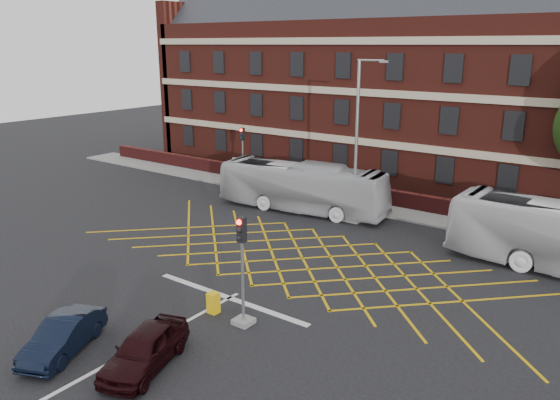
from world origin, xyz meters
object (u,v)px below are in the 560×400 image
Objects in this scene: traffic_light_near at (243,281)px; car_maroon at (145,349)px; traffic_light_far at (243,161)px; bus_left at (302,187)px; car_navy at (63,336)px; utility_cabinet at (213,303)px; direction_signs at (238,168)px; street_lamp at (356,167)px.

car_maroon is at bearing -100.31° from traffic_light_near.
bus_left is at bearing -22.81° from traffic_light_far.
car_navy is 4.39× the size of utility_cabinet.
utility_cabinet is at bearing -53.29° from traffic_light_far.
bus_left is 18.60m from car_maroon.
car_maroon is (5.71, -17.67, -0.88)m from bus_left.
direction_signs is at bearing -75.44° from traffic_light_far.
direction_signs is 2.60× the size of utility_cabinet.
direction_signs is at bearing 65.02° from bus_left.
car_maroon is (3.00, 1.05, 0.05)m from car_navy.
traffic_light_far is at bearing 126.71° from utility_cabinet.
utility_cabinet is (-1.53, -0.02, -1.34)m from traffic_light_near.
bus_left is 18.94m from car_navy.
traffic_light_near is at bearing -49.13° from direction_signs.
traffic_light_near reaches higher than bus_left.
traffic_light_far is (-7.55, 3.17, 0.22)m from bus_left.
traffic_light_near is at bearing 29.86° from car_navy.
car_maroon is at bearing -83.76° from street_lamp.
traffic_light_near is 0.45× the size of street_lamp.
car_navy is 5.62m from utility_cabinet.
car_navy is 6.49m from traffic_light_near.
street_lamp reaches higher than car_navy.
car_navy is 24.21m from traffic_light_far.
street_lamp is (11.32, -3.10, 1.54)m from traffic_light_far.
car_navy is at bearing -178.53° from bus_left.
street_lamp is (1.06, 18.80, 2.70)m from car_navy.
utility_cabinet is (12.48, -16.74, -1.34)m from traffic_light_far.
traffic_light_far is 0.87m from direction_signs.
bus_left reaches higher than car_navy.
bus_left is at bearing 74.06° from car_navy.
direction_signs is (-13.82, 15.97, -0.39)m from traffic_light_near.
bus_left is at bearing 109.98° from utility_cabinet.
traffic_light_far reaches higher than car_maroon.
traffic_light_near reaches higher than direction_signs.
traffic_light_near is 13.97m from street_lamp.
direction_signs is at bearing 168.12° from street_lamp.
car_maroon reaches higher than car_navy.
direction_signs is (-7.35, 2.42, -0.17)m from bus_left.
traffic_light_near is 21.82m from traffic_light_far.
traffic_light_far reaches higher than car_navy.
car_navy is 1.69× the size of direction_signs.
bus_left reaches higher than car_maroon.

